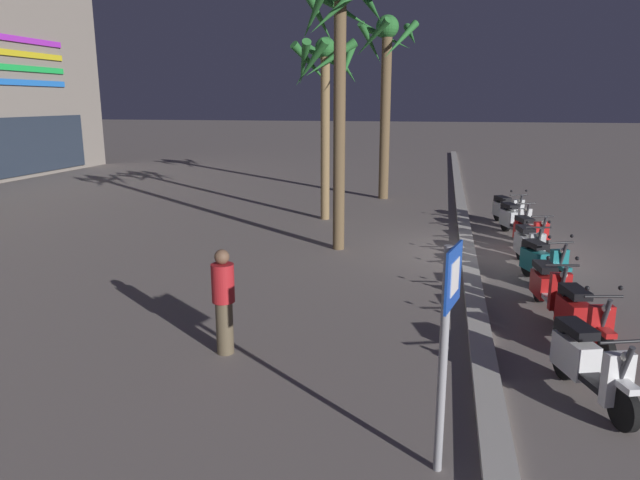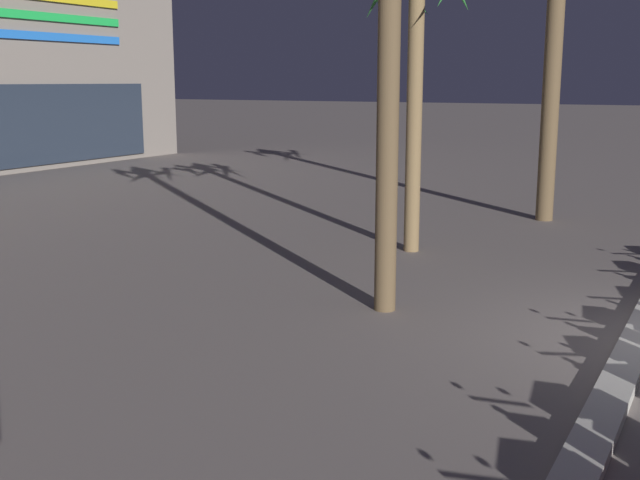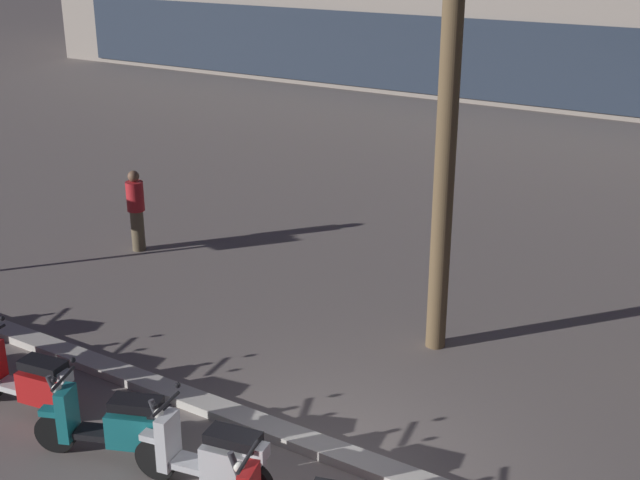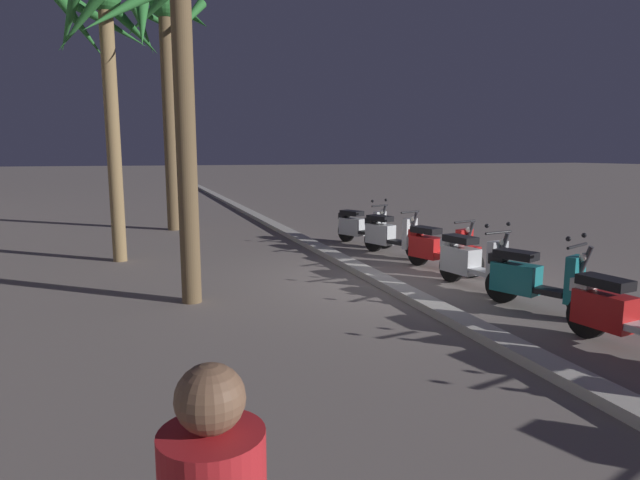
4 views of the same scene
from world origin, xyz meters
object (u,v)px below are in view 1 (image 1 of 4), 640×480
(scooter_red_second_in_line, at_px, (549,287))
(scooter_red_mid_rear, at_px, (529,234))
(scooter_silver_lead_nearest, at_px, (528,246))
(scooter_white_far_back, at_px, (587,363))
(palm_tree_near_sign, at_px, (387,68))
(palm_tree_mid_walkway, at_px, (341,44))
(pedestrian_by_palm_tree, at_px, (224,300))
(scooter_red_tail_end, at_px, (581,319))
(scooter_silver_mid_front, at_px, (507,210))
(palm_tree_far_corner, at_px, (325,80))
(crossing_sign, at_px, (446,334))
(scooter_silver_last_in_row, at_px, (514,219))
(scooter_teal_gap_after_mid, at_px, (542,262))

(scooter_red_second_in_line, bearing_deg, scooter_red_mid_rear, -3.20)
(scooter_silver_lead_nearest, bearing_deg, scooter_white_far_back, 179.10)
(palm_tree_near_sign, bearing_deg, scooter_red_second_in_line, -160.67)
(palm_tree_mid_walkway, height_order, pedestrian_by_palm_tree, palm_tree_mid_walkway)
(scooter_white_far_back, xyz_separation_m, scooter_red_tail_end, (1.66, -0.28, -0.00))
(scooter_red_tail_end, xyz_separation_m, scooter_red_mid_rear, (6.14, -0.04, -0.02))
(scooter_red_tail_end, distance_m, scooter_silver_mid_front, 9.44)
(scooter_red_tail_end, height_order, scooter_red_second_in_line, same)
(scooter_silver_mid_front, distance_m, palm_tree_mid_walkway, 7.68)
(scooter_white_far_back, relative_size, palm_tree_far_corner, 0.31)
(scooter_red_mid_rear, bearing_deg, palm_tree_near_sign, 30.83)
(palm_tree_far_corner, xyz_separation_m, pedestrian_by_palm_tree, (-10.47, -0.58, -3.52))
(crossing_sign, distance_m, palm_tree_mid_walkway, 9.96)
(palm_tree_far_corner, bearing_deg, palm_tree_mid_walkway, -163.22)
(scooter_red_tail_end, distance_m, scooter_red_mid_rear, 6.14)
(scooter_red_tail_end, relative_size, scooter_red_second_in_line, 1.00)
(scooter_silver_last_in_row, distance_m, scooter_silver_mid_front, 1.52)
(crossing_sign, bearing_deg, scooter_red_tail_end, -29.90)
(scooter_silver_lead_nearest, height_order, pedestrian_by_palm_tree, pedestrian_by_palm_tree)
(palm_tree_near_sign, bearing_deg, pedestrian_by_palm_tree, 176.73)
(scooter_teal_gap_after_mid, height_order, scooter_silver_lead_nearest, same)
(scooter_red_mid_rear, distance_m, palm_tree_far_corner, 7.70)
(scooter_teal_gap_after_mid, xyz_separation_m, pedestrian_by_palm_tree, (-4.66, 5.22, 0.40))
(scooter_red_tail_end, bearing_deg, scooter_silver_last_in_row, 1.08)
(scooter_silver_lead_nearest, xyz_separation_m, pedestrian_by_palm_tree, (-6.07, 5.13, 0.39))
(scooter_red_tail_end, height_order, pedestrian_by_palm_tree, pedestrian_by_palm_tree)
(scooter_silver_last_in_row, height_order, palm_tree_near_sign, palm_tree_near_sign)
(scooter_silver_last_in_row, xyz_separation_m, palm_tree_far_corner, (1.19, 5.74, 3.91))
(scooter_red_mid_rear, distance_m, palm_tree_mid_walkway, 6.69)
(scooter_silver_lead_nearest, relative_size, palm_tree_near_sign, 0.25)
(scooter_white_far_back, xyz_separation_m, scooter_red_second_in_line, (3.25, -0.06, -0.02))
(scooter_white_far_back, height_order, scooter_silver_last_in_row, same)
(scooter_red_tail_end, bearing_deg, palm_tree_far_corner, 32.89)
(scooter_silver_lead_nearest, distance_m, palm_tree_far_corner, 8.20)
(scooter_silver_lead_nearest, bearing_deg, pedestrian_by_palm_tree, 139.80)
(scooter_white_far_back, distance_m, scooter_teal_gap_after_mid, 4.96)
(scooter_red_second_in_line, relative_size, palm_tree_near_sign, 0.25)
(palm_tree_near_sign, xyz_separation_m, palm_tree_mid_walkway, (-8.36, 0.29, 0.09))
(scooter_red_mid_rear, height_order, palm_tree_near_sign, palm_tree_near_sign)
(scooter_red_second_in_line, distance_m, palm_tree_far_corner, 10.20)
(scooter_red_tail_end, relative_size, palm_tree_far_corner, 0.31)
(scooter_red_second_in_line, bearing_deg, palm_tree_near_sign, 19.33)
(scooter_red_mid_rear, relative_size, pedestrian_by_palm_tree, 1.12)
(scooter_white_far_back, xyz_separation_m, scooter_red_mid_rear, (7.80, -0.31, -0.02))
(scooter_white_far_back, relative_size, crossing_sign, 0.73)
(scooter_red_tail_end, distance_m, pedestrian_by_palm_tree, 5.49)
(pedestrian_by_palm_tree, bearing_deg, scooter_silver_lead_nearest, -40.20)
(scooter_red_second_in_line, bearing_deg, pedestrian_by_palm_tree, 120.16)
(scooter_silver_lead_nearest, distance_m, palm_tree_mid_walkway, 6.50)
(scooter_silver_mid_front, bearing_deg, scooter_silver_last_in_row, -178.33)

